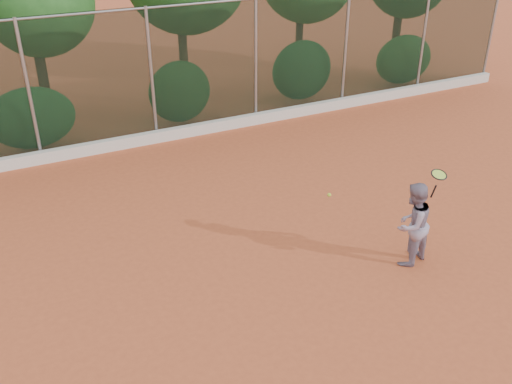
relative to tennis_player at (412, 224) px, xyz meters
name	(u,v)px	position (x,y,z in m)	size (l,w,h in m)	color
ground	(282,279)	(-2.30, 0.56, -0.79)	(80.00, 80.00, 0.00)	#B44F2A
concrete_curb	(159,136)	(-2.30, 7.38, -0.64)	(24.00, 0.20, 0.30)	beige
tennis_player	(412,224)	(0.00, 0.00, 0.00)	(0.77, 0.60, 1.59)	gray
chainlink_fence	(151,72)	(-2.30, 7.56, 1.06)	(24.09, 0.09, 3.50)	black
tennis_racket	(438,177)	(0.26, -0.17, 0.96)	(0.31, 0.31, 0.54)	black
tennis_ball_in_flight	(329,195)	(-1.62, 0.28, 0.85)	(0.07, 0.07, 0.07)	#AAC82D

